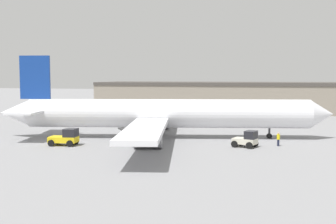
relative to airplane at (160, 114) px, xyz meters
name	(u,v)px	position (x,y,z in m)	size (l,w,h in m)	color
ground_plane	(168,138)	(0.99, 0.20, -3.21)	(400.00, 400.00, 0.00)	gray
terminal_building	(256,97)	(10.47, 46.76, 0.23)	(75.28, 16.70, 6.88)	gray
airplane	(160,114)	(0.00, 0.00, 0.00)	(44.78, 42.94, 11.09)	white
ground_crew_worker	(278,139)	(15.41, -3.07, -2.32)	(0.37, 0.37, 1.67)	#1E2338
baggage_tug	(247,139)	(11.82, -4.85, -2.29)	(3.13, 2.73, 1.98)	beige
belt_loader_truck	(133,137)	(-1.38, -7.24, -2.17)	(3.77, 2.83, 2.17)	#B2B2B7
pushback_tug	(66,137)	(-9.36, -8.91, -2.24)	(3.50, 2.46, 2.05)	yellow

